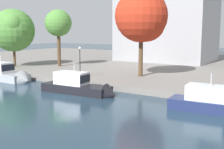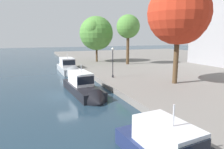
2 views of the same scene
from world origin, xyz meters
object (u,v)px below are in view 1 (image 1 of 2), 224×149
motor_yacht_1 (79,88)px  lamp_post (80,60)px  motor_yacht_2 (218,105)px  tree_1 (58,23)px  tree_2 (141,18)px  motor_yacht_0 (5,75)px  tree_0 (12,29)px

motor_yacht_1 → lamp_post: size_ratio=2.26×
motor_yacht_1 → motor_yacht_2: (15.58, 0.71, 0.00)m
motor_yacht_2 → tree_1: (-32.25, 13.29, 8.07)m
tree_2 → motor_yacht_1: bearing=-98.9°
motor_yacht_1 → tree_1: 23.22m
motor_yacht_0 → tree_1: tree_1 is taller
motor_yacht_2 → tree_1: size_ratio=0.84×
motor_yacht_2 → tree_2: 19.52m
motor_yacht_0 → motor_yacht_1: bearing=-4.2°
lamp_post → tree_2: 10.61m
lamp_post → tree_1: 15.82m
motor_yacht_1 → tree_0: (-23.50, 8.88, 6.90)m
tree_2 → tree_1: bearing=172.8°
lamp_post → tree_2: tree_2 is taller
motor_yacht_2 → tree_0: bearing=163.6°
tree_0 → tree_2: (25.33, 2.78, 1.57)m
motor_yacht_1 → motor_yacht_0: bearing=172.1°
motor_yacht_1 → tree_2: size_ratio=0.79×
motor_yacht_0 → lamp_post: (10.68, 4.53, 2.46)m
tree_0 → tree_1: 8.62m
motor_yacht_0 → tree_1: (-1.49, 13.03, 7.95)m
tree_1 → tree_2: tree_2 is taller
tree_2 → tree_0: bearing=-173.7°
motor_yacht_2 → tree_2: tree_2 is taller
motor_yacht_1 → tree_1: tree_1 is taller
motor_yacht_1 → motor_yacht_2: 15.60m
lamp_post → tree_2: size_ratio=0.35×
lamp_post → tree_0: 19.77m
tree_1 → tree_2: bearing=-7.2°
motor_yacht_2 → motor_yacht_1: bearing=178.0°
lamp_post → tree_0: tree_0 is taller
tree_1 → tree_2: 18.65m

